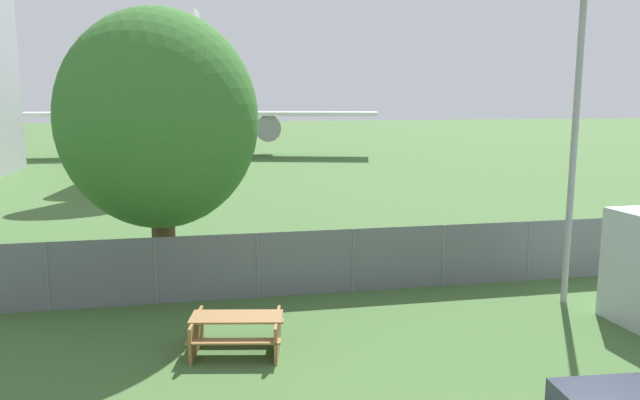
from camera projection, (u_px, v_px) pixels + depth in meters
name	position (u px, v px, depth m)	size (l,w,h in m)	color
perimeter_fence	(353.00, 260.00, 16.56)	(56.07, 0.07, 1.72)	slate
airplane	(178.00, 106.00, 51.44)	(33.66, 42.79, 13.82)	white
picnic_bench_near_cabin	(237.00, 329.00, 12.73)	(2.09, 1.72, 0.76)	olive
tree_near_hangar	(159.00, 120.00, 15.86)	(5.07, 5.07, 7.37)	brown
light_mast	(576.00, 112.00, 15.05)	(0.44, 0.44, 7.84)	#99999E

